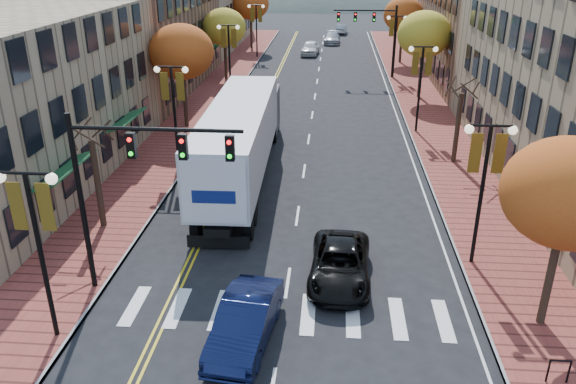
# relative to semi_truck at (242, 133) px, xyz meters

# --- Properties ---
(ground) EXTENTS (200.00, 200.00, 0.00)m
(ground) POSITION_rel_semi_truck_xyz_m (3.40, -14.84, -2.66)
(ground) COLOR black
(ground) RESTS_ON ground
(sidewalk_left) EXTENTS (4.00, 85.00, 0.15)m
(sidewalk_left) POSITION_rel_semi_truck_xyz_m (-5.60, 17.66, -2.58)
(sidewalk_left) COLOR brown
(sidewalk_left) RESTS_ON ground
(sidewalk_right) EXTENTS (4.00, 85.00, 0.15)m
(sidewalk_right) POSITION_rel_semi_truck_xyz_m (12.40, 17.66, -2.58)
(sidewalk_right) COLOR brown
(sidewalk_right) RESTS_ON ground
(building_left_mid) EXTENTS (12.00, 24.00, 11.00)m
(building_left_mid) POSITION_rel_semi_truck_xyz_m (-13.60, 21.16, 2.84)
(building_left_mid) COLOR brown
(building_left_mid) RESTS_ON ground
(building_left_far) EXTENTS (12.00, 26.00, 9.50)m
(building_left_far) POSITION_rel_semi_truck_xyz_m (-13.60, 46.16, 2.09)
(building_left_far) COLOR #9E8966
(building_left_far) RESTS_ON ground
(building_right_mid) EXTENTS (15.00, 24.00, 10.00)m
(building_right_mid) POSITION_rel_semi_truck_xyz_m (21.90, 27.16, 2.34)
(building_right_mid) COLOR brown
(building_right_mid) RESTS_ON ground
(building_right_far) EXTENTS (15.00, 20.00, 11.00)m
(building_right_far) POSITION_rel_semi_truck_xyz_m (21.90, 49.16, 2.84)
(building_right_far) COLOR #9E8966
(building_right_far) RESTS_ON ground
(tree_left_a) EXTENTS (0.28, 0.28, 4.20)m
(tree_left_a) POSITION_rel_semi_truck_xyz_m (-5.60, -6.84, -0.41)
(tree_left_a) COLOR #382619
(tree_left_a) RESTS_ON sidewalk_left
(tree_left_b) EXTENTS (4.48, 4.48, 7.21)m
(tree_left_b) POSITION_rel_semi_truck_xyz_m (-5.60, 9.16, 2.79)
(tree_left_b) COLOR #382619
(tree_left_b) RESTS_ON sidewalk_left
(tree_left_c) EXTENTS (4.16, 4.16, 6.69)m
(tree_left_c) POSITION_rel_semi_truck_xyz_m (-5.60, 25.16, 2.40)
(tree_left_c) COLOR #382619
(tree_left_c) RESTS_ON sidewalk_left
(tree_left_d) EXTENTS (4.61, 4.61, 7.42)m
(tree_left_d) POSITION_rel_semi_truck_xyz_m (-5.60, 43.16, 2.95)
(tree_left_d) COLOR #382619
(tree_left_d) RESTS_ON sidewalk_left
(tree_right_a) EXTENTS (4.16, 4.16, 6.69)m
(tree_right_a) POSITION_rel_semi_truck_xyz_m (12.40, -12.84, 2.40)
(tree_right_a) COLOR #382619
(tree_right_a) RESTS_ON sidewalk_right
(tree_right_b) EXTENTS (0.28, 0.28, 4.20)m
(tree_right_b) POSITION_rel_semi_truck_xyz_m (12.40, 3.16, -0.41)
(tree_right_b) COLOR #382619
(tree_right_b) RESTS_ON sidewalk_right
(tree_right_c) EXTENTS (4.48, 4.48, 7.21)m
(tree_right_c) POSITION_rel_semi_truck_xyz_m (12.40, 19.16, 2.79)
(tree_right_c) COLOR #382619
(tree_right_c) RESTS_ON sidewalk_right
(tree_right_d) EXTENTS (4.35, 4.35, 7.00)m
(tree_right_d) POSITION_rel_semi_truck_xyz_m (12.40, 35.16, 2.63)
(tree_right_d) COLOR #382619
(tree_right_d) RESTS_ON sidewalk_right
(lamp_left_a) EXTENTS (1.96, 0.36, 6.05)m
(lamp_left_a) POSITION_rel_semi_truck_xyz_m (-4.10, -14.84, 1.64)
(lamp_left_a) COLOR black
(lamp_left_a) RESTS_ON ground
(lamp_left_b) EXTENTS (1.96, 0.36, 6.05)m
(lamp_left_b) POSITION_rel_semi_truck_xyz_m (-4.10, 1.16, 1.64)
(lamp_left_b) COLOR black
(lamp_left_b) RESTS_ON ground
(lamp_left_c) EXTENTS (1.96, 0.36, 6.05)m
(lamp_left_c) POSITION_rel_semi_truck_xyz_m (-4.10, 19.16, 1.64)
(lamp_left_c) COLOR black
(lamp_left_c) RESTS_ON ground
(lamp_left_d) EXTENTS (1.96, 0.36, 6.05)m
(lamp_left_d) POSITION_rel_semi_truck_xyz_m (-4.10, 37.16, 1.64)
(lamp_left_d) COLOR black
(lamp_left_d) RESTS_ON ground
(lamp_right_a) EXTENTS (1.96, 0.36, 6.05)m
(lamp_right_a) POSITION_rel_semi_truck_xyz_m (10.90, -8.84, 1.64)
(lamp_right_a) COLOR black
(lamp_right_a) RESTS_ON ground
(lamp_right_b) EXTENTS (1.96, 0.36, 6.05)m
(lamp_right_b) POSITION_rel_semi_truck_xyz_m (10.90, 9.16, 1.64)
(lamp_right_b) COLOR black
(lamp_right_b) RESTS_ON ground
(lamp_right_c) EXTENTS (1.96, 0.36, 6.05)m
(lamp_right_c) POSITION_rel_semi_truck_xyz_m (10.90, 27.16, 1.64)
(lamp_right_c) COLOR black
(lamp_right_c) RESTS_ON ground
(traffic_mast_near) EXTENTS (6.10, 0.35, 7.00)m
(traffic_mast_near) POSITION_rel_semi_truck_xyz_m (-2.08, -11.84, 2.27)
(traffic_mast_near) COLOR black
(traffic_mast_near) RESTS_ON ground
(traffic_mast_far) EXTENTS (6.10, 0.34, 7.00)m
(traffic_mast_far) POSITION_rel_semi_truck_xyz_m (8.88, 27.16, 2.27)
(traffic_mast_far) COLOR black
(traffic_mast_far) RESTS_ON ground
(semi_truck) EXTENTS (3.30, 18.23, 4.54)m
(semi_truck) POSITION_rel_semi_truck_xyz_m (0.00, 0.00, 0.00)
(semi_truck) COLOR black
(semi_truck) RESTS_ON ground
(navy_sedan) EXTENTS (2.19, 4.89, 1.56)m
(navy_sedan) POSITION_rel_semi_truck_xyz_m (2.29, -14.50, -1.88)
(navy_sedan) COLOR #0D1335
(navy_sedan) RESTS_ON ground
(black_suv) EXTENTS (2.52, 5.12, 1.40)m
(black_suv) POSITION_rel_semi_truck_xyz_m (5.43, -10.42, -1.96)
(black_suv) COLOR black
(black_suv) RESTS_ON ground
(car_far_white) EXTENTS (2.30, 4.96, 1.64)m
(car_far_white) POSITION_rel_semi_truck_xyz_m (2.06, 39.81, -1.83)
(car_far_white) COLOR silver
(car_far_white) RESTS_ON ground
(car_far_silver) EXTENTS (2.26, 5.21, 1.49)m
(car_far_silver) POSITION_rel_semi_truck_xyz_m (4.64, 48.72, -1.91)
(car_far_silver) COLOR #9E9EA5
(car_far_silver) RESTS_ON ground
(car_far_oncoming) EXTENTS (1.86, 4.34, 1.39)m
(car_far_oncoming) POSITION_rel_semi_truck_xyz_m (5.95, 58.13, -1.96)
(car_far_oncoming) COLOR #939399
(car_far_oncoming) RESTS_ON ground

